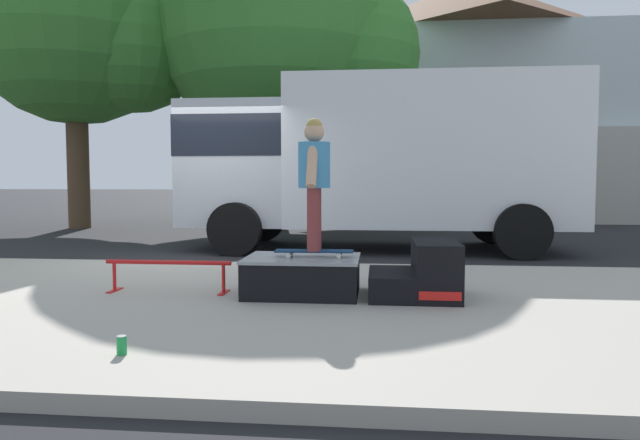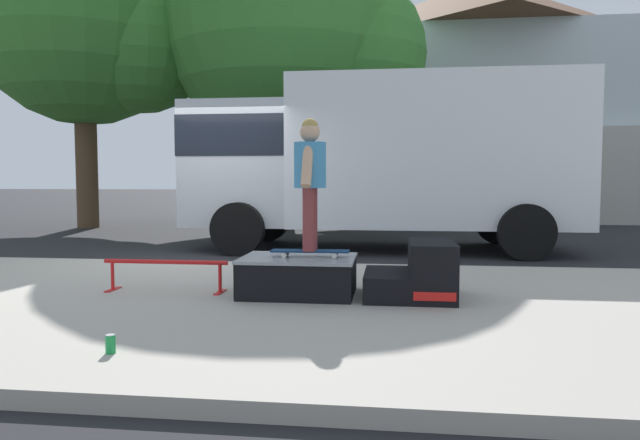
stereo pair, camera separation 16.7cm
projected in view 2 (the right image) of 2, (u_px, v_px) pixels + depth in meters
The scene contains 12 objects.
ground_plane at pixel (193, 264), 8.71m from camera, with size 140.00×140.00×0.00m, color black.
sidewalk_slab at pixel (90, 301), 5.73m from camera, with size 50.00×5.00×0.12m, color #A8A093.
skate_box at pixel (299, 274), 5.74m from camera, with size 1.13×0.85×0.38m.
kicker_ramp at pixel (418, 274), 5.59m from camera, with size 0.87×0.87×0.55m.
grind_rail at pixel (165, 268), 5.90m from camera, with size 1.32×0.28×0.33m.
skateboard at pixel (310, 251), 5.71m from camera, with size 0.79×0.23×0.07m.
skater_kid at pixel (310, 173), 5.66m from camera, with size 0.32×0.67×1.31m.
soda_can at pixel (110, 344), 3.79m from camera, with size 0.07×0.07×0.13m.
box_truck at pixel (378, 157), 10.43m from camera, with size 6.91×2.63×3.05m.
street_tree_main at pixel (296, 32), 14.92m from camera, with size 6.85×6.23×8.42m.
street_tree_neighbour at pixel (95, 22), 14.95m from camera, with size 6.24×5.67×8.40m.
house_behind at pixel (481, 97), 20.44m from camera, with size 9.54×8.22×8.40m.
Camera 2 is at (2.99, -8.33, 1.27)m, focal length 32.13 mm.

